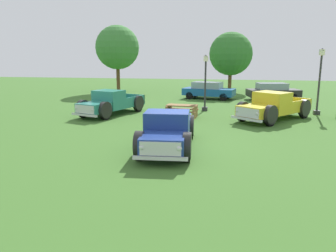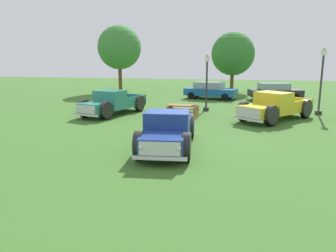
{
  "view_description": "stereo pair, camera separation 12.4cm",
  "coord_description": "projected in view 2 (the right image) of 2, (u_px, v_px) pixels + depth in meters",
  "views": [
    {
      "loc": [
        1.99,
        -13.08,
        3.64
      ],
      "look_at": [
        -0.28,
        -0.32,
        0.9
      ],
      "focal_mm": 35.58,
      "sensor_mm": 36.0,
      "label": 1
    },
    {
      "loc": [
        2.12,
        -13.06,
        3.64
      ],
      "look_at": [
        -0.28,
        -0.32,
        0.9
      ],
      "focal_mm": 35.58,
      "sensor_mm": 36.0,
      "label": 2
    }
  ],
  "objects": [
    {
      "name": "pickup_truck_foreground",
      "position": [
        167.0,
        132.0,
        12.94
      ],
      "size": [
        2.29,
        5.16,
        1.54
      ],
      "color": "navy",
      "rests_on": "ground_plane"
    },
    {
      "name": "sedan_distant_b",
      "position": [
        210.0,
        90.0,
        28.49
      ],
      "size": [
        4.61,
        2.68,
        1.45
      ],
      "color": "#195699",
      "rests_on": "ground_plane"
    },
    {
      "name": "pickup_truck_behind_left",
      "position": [
        272.0,
        107.0,
        18.92
      ],
      "size": [
        4.83,
        5.31,
        1.63
      ],
      "color": "yellow",
      "rests_on": "ground_plane"
    },
    {
      "name": "ground_plane",
      "position": [
        176.0,
        146.0,
        13.7
      ],
      "size": [
        80.0,
        80.0,
        0.0
      ],
      "primitive_type": "plane",
      "color": "#3D6B28"
    },
    {
      "name": "lamp_post_near",
      "position": [
        207.0,
        82.0,
        22.08
      ],
      "size": [
        0.36,
        0.36,
        3.72
      ],
      "color": "#2D2D33",
      "rests_on": "ground_plane"
    },
    {
      "name": "lamp_post_far",
      "position": [
        321.0,
        80.0,
        20.57
      ],
      "size": [
        0.36,
        0.36,
        4.1
      ],
      "color": "#2D2D33",
      "rests_on": "ground_plane"
    },
    {
      "name": "oak_tree_east",
      "position": [
        119.0,
        48.0,
        33.35
      ],
      "size": [
        4.36,
        4.36,
        6.64
      ],
      "color": "brown",
      "rests_on": "ground_plane"
    },
    {
      "name": "oak_tree_west",
      "position": [
        233.0,
        54.0,
        33.6
      ],
      "size": [
        4.35,
        4.35,
        6.01
      ],
      "color": "brown",
      "rests_on": "ground_plane"
    },
    {
      "name": "sedan_distant_a",
      "position": [
        275.0,
        91.0,
        27.77
      ],
      "size": [
        4.5,
        2.55,
        1.42
      ],
      "color": "black",
      "rests_on": "ground_plane"
    },
    {
      "name": "pickup_truck_behind_right",
      "position": [
        110.0,
        103.0,
        20.71
      ],
      "size": [
        3.35,
        5.37,
        1.55
      ],
      "color": "#2D8475",
      "rests_on": "ground_plane"
    },
    {
      "name": "picnic_table",
      "position": [
        183.0,
        110.0,
        19.86
      ],
      "size": [
        1.91,
        1.62,
        0.78
      ],
      "color": "olive",
      "rests_on": "ground_plane"
    }
  ]
}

